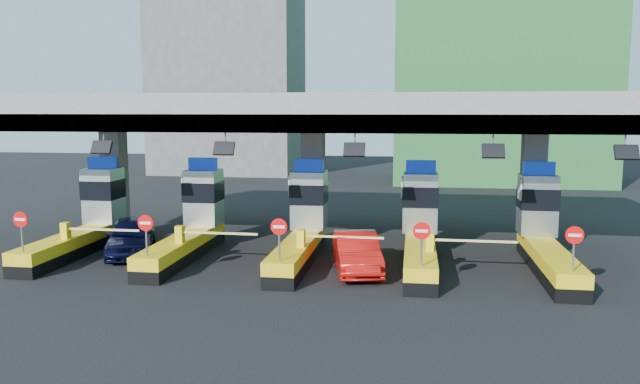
# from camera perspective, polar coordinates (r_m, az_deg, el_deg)

# --- Properties ---
(ground) EXTENTS (120.00, 120.00, 0.00)m
(ground) POSITION_cam_1_polar(r_m,az_deg,el_deg) (27.08, -1.63, -6.07)
(ground) COLOR black
(ground) RESTS_ON ground
(toll_canopy) EXTENTS (28.00, 12.09, 7.00)m
(toll_canopy) POSITION_cam_1_polar(r_m,az_deg,el_deg) (29.15, -0.66, 7.07)
(toll_canopy) COLOR slate
(toll_canopy) RESTS_ON ground
(toll_lane_far_left) EXTENTS (4.43, 8.00, 4.16)m
(toll_lane_far_left) POSITION_cam_1_polar(r_m,az_deg,el_deg) (30.42, -20.43, -2.35)
(toll_lane_far_left) COLOR black
(toll_lane_far_left) RESTS_ON ground
(toll_lane_left) EXTENTS (4.43, 8.00, 4.16)m
(toll_lane_left) POSITION_cam_1_polar(r_m,az_deg,el_deg) (28.35, -11.54, -2.72)
(toll_lane_left) COLOR black
(toll_lane_left) RESTS_ON ground
(toll_lane_center) EXTENTS (4.43, 8.00, 4.16)m
(toll_lane_center) POSITION_cam_1_polar(r_m,az_deg,el_deg) (27.05, -1.53, -3.05)
(toll_lane_center) COLOR black
(toll_lane_center) RESTS_ON ground
(toll_lane_right) EXTENTS (4.43, 8.00, 4.16)m
(toll_lane_right) POSITION_cam_1_polar(r_m,az_deg,el_deg) (26.65, 9.13, -3.31)
(toll_lane_right) COLOR black
(toll_lane_right) RESTS_ON ground
(toll_lane_far_right) EXTENTS (4.43, 8.00, 4.16)m
(toll_lane_far_right) POSITION_cam_1_polar(r_m,az_deg,el_deg) (27.17, 19.75, -3.45)
(toll_lane_far_right) COLOR black
(toll_lane_far_right) RESTS_ON ground
(bg_building_scaffold) EXTENTS (18.00, 12.00, 28.00)m
(bg_building_scaffold) POSITION_cam_1_polar(r_m,az_deg,el_deg) (58.85, 16.20, 14.70)
(bg_building_scaffold) COLOR #1E5926
(bg_building_scaffold) RESTS_ON ground
(bg_building_concrete) EXTENTS (14.00, 10.00, 18.00)m
(bg_building_concrete) POSITION_cam_1_polar(r_m,az_deg,el_deg) (64.71, -8.33, 9.80)
(bg_building_concrete) COLOR #4C4C49
(bg_building_concrete) RESTS_ON ground
(van) EXTENTS (3.54, 5.23, 1.65)m
(van) POSITION_cam_1_polar(r_m,az_deg,el_deg) (28.85, -16.91, -3.86)
(van) COLOR black
(van) RESTS_ON ground
(red_car) EXTENTS (2.52, 4.91, 1.54)m
(red_car) POSITION_cam_1_polar(r_m,az_deg,el_deg) (24.77, 3.37, -5.54)
(red_car) COLOR red
(red_car) RESTS_ON ground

